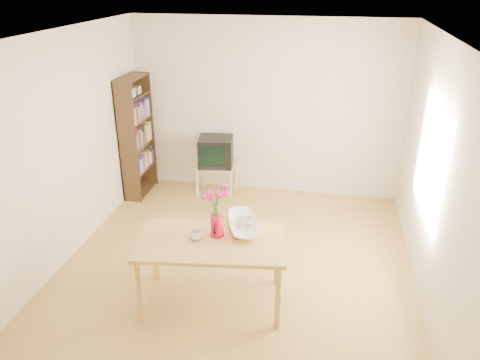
% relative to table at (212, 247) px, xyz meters
% --- Properties ---
extents(room, '(4.50, 4.50, 4.50)m').
position_rel_table_xyz_m(room, '(0.13, 0.62, 0.63)').
color(room, olive).
rests_on(room, ground).
extents(table, '(1.53, 1.00, 0.75)m').
position_rel_table_xyz_m(table, '(0.00, 0.00, 0.00)').
color(table, '#B0843C').
rests_on(table, ground).
extents(tv_stand, '(0.60, 0.45, 0.46)m').
position_rel_table_xyz_m(tv_stand, '(-0.60, 2.58, -0.28)').
color(tv_stand, tan).
rests_on(tv_stand, ground).
extents(bookshelf, '(0.28, 0.70, 1.80)m').
position_rel_table_xyz_m(bookshelf, '(-1.74, 2.36, 0.17)').
color(bookshelf, black).
rests_on(bookshelf, ground).
extents(pitcher, '(0.14, 0.22, 0.22)m').
position_rel_table_xyz_m(pitcher, '(0.03, 0.10, 0.18)').
color(pitcher, red).
rests_on(pitcher, table).
extents(flowers, '(0.25, 0.25, 0.35)m').
position_rel_table_xyz_m(flowers, '(0.03, 0.09, 0.46)').
color(flowers, '#F0387D').
rests_on(flowers, pitcher).
extents(mug, '(0.14, 0.14, 0.09)m').
position_rel_table_xyz_m(mug, '(-0.15, -0.03, 0.13)').
color(mug, white).
rests_on(mug, table).
extents(bowl, '(0.54, 0.54, 0.41)m').
position_rel_table_xyz_m(bowl, '(0.26, 0.30, 0.28)').
color(bowl, white).
rests_on(bowl, table).
extents(teacup_a, '(0.10, 0.10, 0.07)m').
position_rel_table_xyz_m(teacup_a, '(0.22, 0.30, 0.24)').
color(teacup_a, white).
rests_on(teacup_a, bowl).
extents(teacup_b, '(0.09, 0.09, 0.07)m').
position_rel_table_xyz_m(teacup_b, '(0.30, 0.32, 0.25)').
color(teacup_b, white).
rests_on(teacup_b, bowl).
extents(television, '(0.55, 0.52, 0.43)m').
position_rel_table_xyz_m(television, '(-0.60, 2.60, 0.01)').
color(television, black).
rests_on(television, tv_stand).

